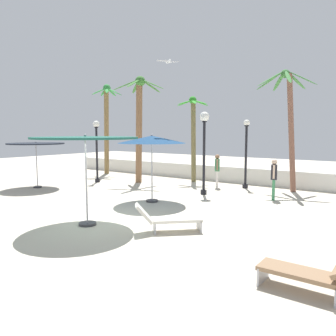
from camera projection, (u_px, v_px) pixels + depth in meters
ground_plane at (105, 220)px, 10.79m from camera, size 56.00×56.00×0.00m
boundary_wall at (236, 175)px, 18.65m from camera, size 25.20×0.30×0.88m
patio_umbrella_0 at (152, 140)px, 13.35m from camera, size 2.76×2.76×2.76m
patio_umbrella_1 at (36, 145)px, 16.84m from camera, size 2.79×2.79×2.38m
patio_umbrella_2 at (85, 142)px, 9.95m from camera, size 3.16×3.16×2.79m
palm_tree_0 at (289, 115)px, 15.74m from camera, size 2.94×2.74×5.77m
palm_tree_1 at (139, 119)px, 18.47m from camera, size 2.80×2.94×5.88m
palm_tree_2 at (107, 120)px, 22.38m from camera, size 2.01×2.04×5.99m
palm_tree_3 at (193, 129)px, 18.89m from camera, size 2.00×1.88×4.84m
lamp_post_0 at (97, 144)px, 18.74m from camera, size 0.37×0.37×3.47m
lamp_post_1 at (204, 138)px, 15.02m from camera, size 0.44×0.44×3.75m
lamp_post_2 at (246, 151)px, 16.76m from camera, size 0.30×0.30×3.45m
lounge_chair_0 at (168, 219)px, 9.51m from camera, size 1.74×1.71×0.83m
lounge_chair_2 at (313, 273)px, 5.81m from camera, size 1.86×0.56×0.82m
guest_0 at (217, 168)px, 16.94m from camera, size 0.38×0.50×1.71m
guest_1 at (274, 175)px, 13.88m from camera, size 0.33×0.54×1.73m
seagull_1 at (168, 61)px, 14.05m from camera, size 0.53×1.02×0.14m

